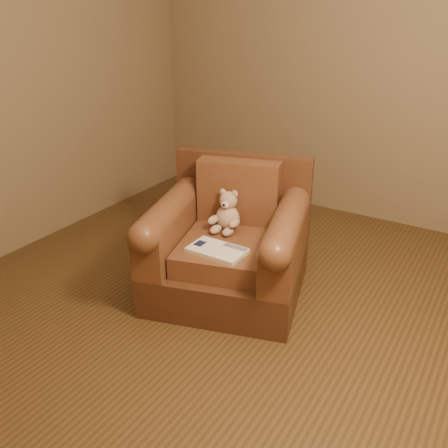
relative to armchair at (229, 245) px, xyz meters
The scene contains 5 objects.
floor 0.58m from the armchair, 45.95° to the right, with size 4.00×4.00×0.00m, color #4F361B.
room 1.48m from the armchair, 45.95° to the right, with size 4.02×4.02×2.71m.
armchair is the anchor object (origin of this frame).
teddy_bear 0.19m from the armchair, 132.92° to the left, with size 0.19×0.22×0.27m.
guidebook 0.26m from the armchair, 76.27° to the right, with size 0.34×0.20×0.03m.
Camera 1 is at (1.11, -2.06, 1.75)m, focal length 40.00 mm.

